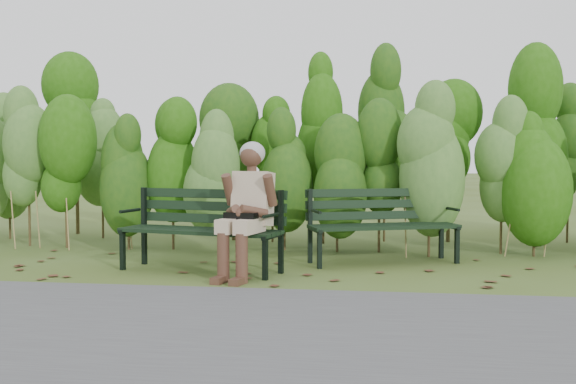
# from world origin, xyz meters

# --- Properties ---
(ground) EXTENTS (80.00, 80.00, 0.00)m
(ground) POSITION_xyz_m (0.00, 0.00, 0.00)
(ground) COLOR #415319
(footpath) EXTENTS (60.00, 2.50, 0.01)m
(footpath) POSITION_xyz_m (0.00, -2.20, 0.01)
(footpath) COLOR #474749
(footpath) RESTS_ON ground
(hedge_band) EXTENTS (11.04, 1.67, 2.42)m
(hedge_band) POSITION_xyz_m (0.00, 1.86, 1.26)
(hedge_band) COLOR #47381E
(hedge_band) RESTS_ON ground
(leaf_litter) EXTENTS (5.96, 2.24, 0.01)m
(leaf_litter) POSITION_xyz_m (-0.40, -0.14, 0.00)
(leaf_litter) COLOR brown
(leaf_litter) RESTS_ON ground
(bench_left) EXTENTS (1.66, 0.86, 0.79)m
(bench_left) POSITION_xyz_m (-0.76, -0.04, 0.47)
(bench_left) COLOR black
(bench_left) RESTS_ON ground
(bench_right) EXTENTS (1.62, 1.02, 0.77)m
(bench_right) POSITION_xyz_m (0.93, 0.71, 0.46)
(bench_right) COLOR black
(bench_right) RESTS_ON ground
(seated_woman) EXTENTS (0.54, 0.80, 1.25)m
(seated_woman) POSITION_xyz_m (-0.29, -0.32, 0.69)
(seated_woman) COLOR beige
(seated_woman) RESTS_ON ground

